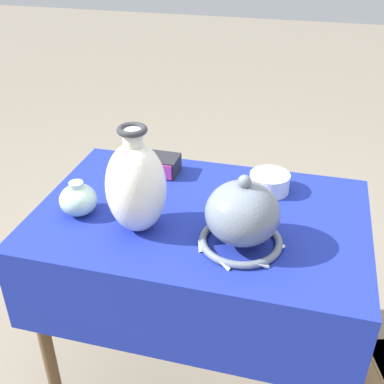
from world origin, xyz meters
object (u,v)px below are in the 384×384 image
vase_tall_bulbous (136,186)px  jar_round_celadon (78,199)px  vase_dome_bell (242,217)px  pot_squat_porcelain (269,182)px  mosaic_tile_box (161,165)px

vase_tall_bulbous → jar_round_celadon: bearing=172.2°
vase_dome_bell → pot_squat_porcelain: (0.04, 0.32, -0.06)m
mosaic_tile_box → pot_squat_porcelain: size_ratio=0.95×
vase_dome_bell → pot_squat_porcelain: size_ratio=1.88×
vase_tall_bulbous → jar_round_celadon: size_ratio=2.81×
pot_squat_porcelain → jar_round_celadon: (-0.56, -0.29, 0.02)m
vase_dome_bell → mosaic_tile_box: (-0.35, 0.35, -0.06)m
vase_tall_bulbous → mosaic_tile_box: size_ratio=2.56×
mosaic_tile_box → jar_round_celadon: 0.36m
pot_squat_porcelain → jar_round_celadon: jar_round_celadon is taller
pot_squat_porcelain → jar_round_celadon: 0.63m
vase_dome_bell → jar_round_celadon: bearing=176.7°
mosaic_tile_box → jar_round_celadon: (-0.17, -0.32, 0.02)m
jar_round_celadon → vase_tall_bulbous: bearing=-7.8°
vase_dome_bell → mosaic_tile_box: bearing=135.5°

